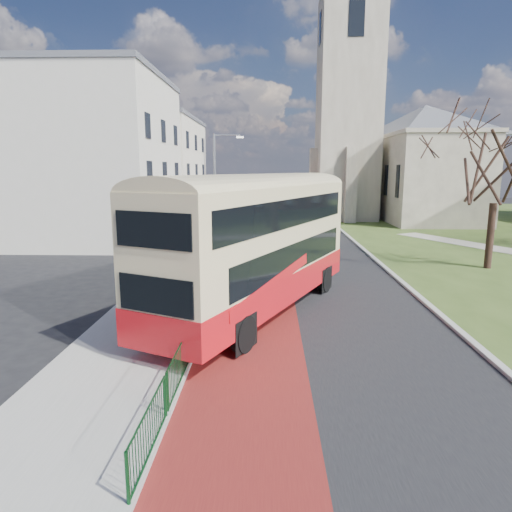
{
  "coord_description": "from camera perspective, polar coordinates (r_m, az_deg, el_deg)",
  "views": [
    {
      "loc": [
        -0.6,
        -14.7,
        5.68
      ],
      "look_at": [
        -1.18,
        4.57,
        2.0
      ],
      "focal_mm": 32.0,
      "sensor_mm": 36.0,
      "label": 1
    }
  ],
  "objects": [
    {
      "name": "bus_lane",
      "position": [
        35.16,
        0.71,
        1.52
      ],
      "size": [
        3.4,
        120.0,
        0.01
      ],
      "primitive_type": "cube",
      "color": "#591414",
      "rests_on": "ground"
    },
    {
      "name": "kerb_west",
      "position": [
        35.23,
        -2.22,
        1.63
      ],
      "size": [
        0.25,
        120.0,
        0.13
      ],
      "primitive_type": "cube",
      "color": "#999993",
      "rests_on": "ground"
    },
    {
      "name": "street_block_near",
      "position": [
        39.08,
        -18.73,
        11.47
      ],
      "size": [
        10.3,
        14.3,
        13.0
      ],
      "color": "beige",
      "rests_on": "ground"
    },
    {
      "name": "ground",
      "position": [
        15.77,
        3.85,
        -10.33
      ],
      "size": [
        160.0,
        160.0,
        0.0
      ],
      "primitive_type": "plane",
      "color": "black",
      "rests_on": "ground"
    },
    {
      "name": "street_block_far",
      "position": [
        54.37,
        -12.78,
        10.63
      ],
      "size": [
        10.3,
        16.3,
        11.5
      ],
      "color": "beige",
      "rests_on": "ground"
    },
    {
      "name": "kerb_east",
      "position": [
        37.73,
        11.93,
        2.01
      ],
      "size": [
        0.25,
        80.0,
        0.13
      ],
      "primitive_type": "cube",
      "color": "#999993",
      "rests_on": "ground"
    },
    {
      "name": "bus",
      "position": [
        17.78,
        0.33,
        2.17
      ],
      "size": [
        7.97,
        12.67,
        5.28
      ],
      "rotation": [
        0.0,
        0.0,
        -0.44
      ],
      "color": "#B11016",
      "rests_on": "ground"
    },
    {
      "name": "winter_tree_near",
      "position": [
        29.15,
        28.07,
        11.65
      ],
      "size": [
        6.66,
        6.66,
        9.66
      ],
      "rotation": [
        0.0,
        0.0,
        -0.01
      ],
      "color": "#321F19",
      "rests_on": "grass_green"
    },
    {
      "name": "road_carriageway",
      "position": [
        35.22,
        5.11,
        1.49
      ],
      "size": [
        9.0,
        120.0,
        0.01
      ],
      "primitive_type": "cube",
      "color": "black",
      "rests_on": "ground"
    },
    {
      "name": "streetlamp",
      "position": [
        32.93,
        -4.88,
        8.88
      ],
      "size": [
        2.13,
        0.18,
        8.0
      ],
      "color": "gray",
      "rests_on": "pavement_west"
    },
    {
      "name": "pavement_west",
      "position": [
        35.42,
        -5.45,
        1.63
      ],
      "size": [
        4.0,
        120.0,
        0.12
      ],
      "primitive_type": "cube",
      "color": "gray",
      "rests_on": "ground"
    },
    {
      "name": "pedestrian_railing",
      "position": [
        19.53,
        -5.27,
        -4.46
      ],
      "size": [
        0.07,
        24.0,
        1.12
      ],
      "color": "#0D3D1A",
      "rests_on": "ground"
    },
    {
      "name": "gothic_church",
      "position": [
        54.83,
        16.43,
        18.2
      ],
      "size": [
        16.38,
        18.0,
        40.0
      ],
      "color": "gray",
      "rests_on": "ground"
    }
  ]
}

